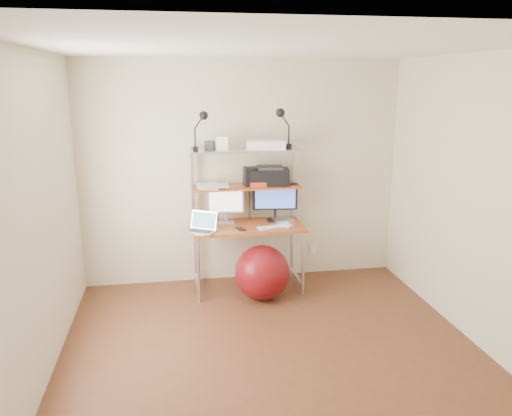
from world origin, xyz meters
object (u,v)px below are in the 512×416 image
(exercise_ball, at_px, (262,273))
(monitor_black, at_px, (275,199))
(monitor_silver, at_px, (226,202))
(printer, at_px, (270,176))
(laptop, at_px, (202,227))

(exercise_ball, bearing_deg, monitor_black, 62.37)
(monitor_silver, relative_size, monitor_black, 0.89)
(printer, distance_m, exercise_ball, 1.06)
(monitor_black, xyz_separation_m, laptop, (-0.83, -0.28, -0.21))
(printer, bearing_deg, monitor_silver, -168.71)
(exercise_ball, bearing_deg, printer, 69.81)
(printer, height_order, exercise_ball, printer)
(printer, bearing_deg, monitor_black, -4.95)
(monitor_silver, distance_m, laptop, 0.43)
(monitor_silver, distance_m, monitor_black, 0.55)
(laptop, xyz_separation_m, printer, (0.77, 0.29, 0.46))
(monitor_black, height_order, exercise_ball, monitor_black)
(monitor_black, height_order, laptop, monitor_black)
(monitor_black, bearing_deg, exercise_ball, -110.25)
(monitor_silver, distance_m, exercise_ball, 0.86)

